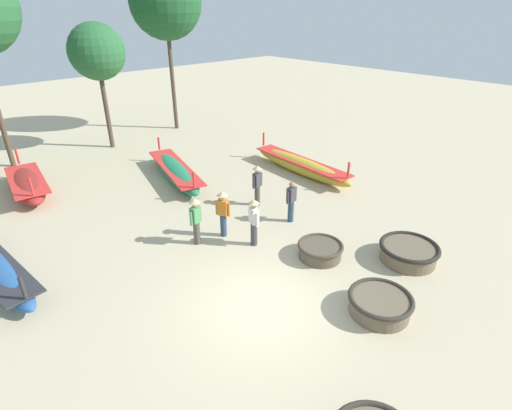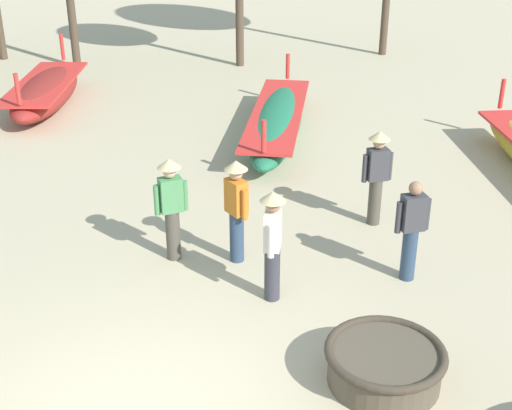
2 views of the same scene
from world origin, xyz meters
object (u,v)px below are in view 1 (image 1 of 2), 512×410
long_boat_red_hull (301,165)px  long_boat_blue_hull (176,172)px  coracle_front_right (409,252)px  fisherman_crouching (223,211)px  fisherman_standing_left (291,201)px  coracle_far_left (380,304)px  long_boat_green_hull (28,185)px  fisherman_with_hat (254,219)px  tree_center (97,52)px  tree_left_mid (165,2)px  fisherman_standing_right (196,218)px  fisherman_hauling (257,183)px  coracle_tilted (320,250)px

long_boat_red_hull → long_boat_blue_hull: bearing=143.9°
coracle_front_right → fisherman_crouching: (-3.24, 5.10, 0.65)m
long_boat_blue_hull → fisherman_standing_left: (0.89, -6.26, 0.47)m
coracle_far_left → long_boat_green_hull: 14.70m
fisherman_crouching → fisherman_with_hat: 1.20m
long_boat_blue_hull → tree_center: tree_center is taller
long_boat_green_hull → tree_left_mid: (10.05, 4.18, 6.82)m
long_boat_blue_hull → fisherman_standing_right: fisherman_standing_right is taller
long_boat_blue_hull → fisherman_standing_right: (-2.52, -5.16, 0.59)m
long_boat_blue_hull → tree_left_mid: tree_left_mid is taller
long_boat_red_hull → tree_left_mid: size_ratio=0.64×
long_boat_green_hull → fisherman_crouching: (3.83, -8.28, 0.55)m
fisherman_standing_right → fisherman_with_hat: (1.33, -1.35, 0.00)m
fisherman_with_hat → fisherman_standing_right: bearing=134.5°
fisherman_crouching → tree_left_mid: 15.27m
fisherman_standing_right → long_boat_green_hull: bearing=109.6°
fisherman_hauling → tree_left_mid: size_ratio=0.18×
fisherman_with_hat → tree_center: bearing=85.0°
tree_left_mid → fisherman_with_hat: bearing=-113.3°
fisherman_hauling → tree_center: size_ratio=0.26×
fisherman_standing_left → tree_center: 13.31m
fisherman_with_hat → fisherman_hauling: (2.10, 2.06, 0.00)m
coracle_tilted → tree_left_mid: (4.83, 15.57, 6.97)m
long_boat_green_hull → fisherman_standing_left: (6.27, -9.17, 0.43)m
fisherman_standing_right → fisherman_with_hat: 1.90m
tree_center → fisherman_standing_left: bearing=-85.7°
fisherman_crouching → fisherman_with_hat: size_ratio=1.00×
coracle_front_right → tree_center: (-1.74, 16.82, 4.68)m
long_boat_green_hull → tree_center: bearing=32.8°
coracle_far_left → long_boat_blue_hull: (1.06, 11.14, 0.08)m
long_boat_red_hull → tree_left_mid: tree_left_mid is taller
long_boat_red_hull → fisherman_with_hat: 6.67m
coracle_front_right → fisherman_with_hat: size_ratio=1.09×
fisherman_standing_left → fisherman_crouching: bearing=159.9°
fisherman_standing_left → fisherman_hauling: size_ratio=0.94×
long_boat_green_hull → fisherman_hauling: 9.70m
long_boat_blue_hull → fisherman_hauling: 4.58m
long_boat_blue_hull → fisherman_standing_left: 6.34m
coracle_far_left → fisherman_standing_left: bearing=68.3°
tree_center → coracle_tilted: bearing=-90.4°
long_boat_red_hull → fisherman_standing_right: fisherman_standing_right is taller
long_boat_green_hull → tree_left_mid: size_ratio=0.48×
long_boat_red_hull → fisherman_standing_right: size_ratio=3.58×
coracle_tilted → tree_center: tree_center is taller
fisherman_standing_right → fisherman_hauling: bearing=11.7°
tree_left_mid → coracle_far_left: bearing=-107.4°
long_boat_green_hull → fisherman_standing_right: fisherman_standing_right is taller
long_boat_blue_hull → fisherman_standing_left: fisherman_standing_left is taller
coracle_front_right → tree_left_mid: bearing=80.4°
coracle_front_right → long_boat_green_hull: long_boat_green_hull is taller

